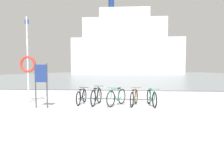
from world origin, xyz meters
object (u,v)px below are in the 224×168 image
at_px(bicycle_2, 117,97).
at_px(bicycle_4, 152,98).
at_px(rescue_post, 28,62).
at_px(ferry_ship, 126,48).
at_px(bicycle_0, 82,97).
at_px(bicycle_3, 134,98).
at_px(bicycle_1, 96,97).
at_px(info_sign, 41,78).

bearing_deg(bicycle_2, bicycle_4, 2.34).
bearing_deg(rescue_post, ferry_ship, 87.43).
bearing_deg(bicycle_2, bicycle_0, 170.56).
bearing_deg(rescue_post, bicycle_0, -5.15).
distance_m(bicycle_4, ferry_ship, 65.68).
xyz_separation_m(bicycle_2, bicycle_3, (0.79, 0.04, -0.02)).
distance_m(bicycle_0, bicycle_3, 2.49).
distance_m(bicycle_1, info_sign, 2.57).
xyz_separation_m(bicycle_1, bicycle_2, (0.94, -0.11, -0.00)).
bearing_deg(ferry_ship, info_sign, -91.40).
bearing_deg(bicycle_2, bicycle_3, 3.23).
distance_m(info_sign, ferry_ship, 66.44).
bearing_deg(bicycle_2, ferry_ship, 91.35).
xyz_separation_m(bicycle_0, info_sign, (-1.46, -1.15, 0.93)).
relative_size(bicycle_3, info_sign, 0.87).
height_order(bicycle_1, bicycle_2, bicycle_1).
height_order(bicycle_1, bicycle_4, bicycle_1).
bearing_deg(bicycle_4, info_sign, -168.83).
height_order(info_sign, rescue_post, rescue_post).
relative_size(bicycle_0, rescue_post, 0.39).
distance_m(bicycle_0, ferry_ship, 65.40).
xyz_separation_m(bicycle_0, bicycle_2, (1.68, -0.28, 0.03)).
bearing_deg(bicycle_3, bicycle_1, 177.76).
bearing_deg(bicycle_1, ferry_ship, 90.52).
distance_m(bicycle_0, rescue_post, 3.20).
xyz_separation_m(bicycle_3, info_sign, (-3.94, -0.91, 0.91)).
bearing_deg(bicycle_0, bicycle_1, -12.72).
xyz_separation_m(bicycle_4, info_sign, (-4.72, -0.93, 0.91)).
xyz_separation_m(bicycle_3, bicycle_4, (0.78, 0.02, 0.00)).
distance_m(bicycle_3, info_sign, 4.15).
xyz_separation_m(bicycle_3, ferry_ship, (-2.32, 65.04, 8.76)).
bearing_deg(bicycle_1, rescue_post, 173.22).
relative_size(bicycle_3, ferry_ship, 0.04).
relative_size(bicycle_1, info_sign, 0.91).
height_order(bicycle_1, bicycle_3, bicycle_1).
bearing_deg(info_sign, bicycle_4, 11.17).
height_order(bicycle_2, rescue_post, rescue_post).
bearing_deg(bicycle_1, info_sign, -156.02).
height_order(bicycle_0, bicycle_4, bicycle_4).
distance_m(bicycle_4, info_sign, 4.89).
bearing_deg(bicycle_3, info_sign, -166.96).
height_order(bicycle_2, bicycle_3, bicycle_2).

